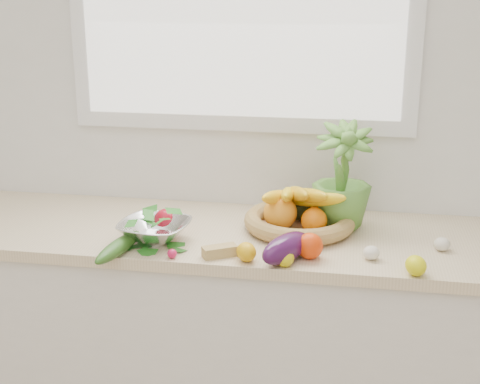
% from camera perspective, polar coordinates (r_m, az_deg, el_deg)
% --- Properties ---
extents(back_wall, '(4.50, 0.02, 2.70)m').
position_cam_1_polar(back_wall, '(2.54, 0.13, 8.66)').
color(back_wall, white).
rests_on(back_wall, ground).
extents(counter_cabinet, '(2.20, 0.58, 0.86)m').
position_cam_1_polar(counter_cabinet, '(2.57, -1.05, -13.10)').
color(counter_cabinet, silver).
rests_on(counter_cabinet, ground).
extents(countertop, '(2.24, 0.62, 0.04)m').
position_cam_1_polar(countertop, '(2.38, -1.11, -3.71)').
color(countertop, beige).
rests_on(countertop, counter_cabinet).
extents(orange_loose, '(0.11, 0.11, 0.08)m').
position_cam_1_polar(orange_loose, '(2.13, 5.98, -4.61)').
color(orange_loose, red).
rests_on(orange_loose, countertop).
extents(lemon_a, '(0.09, 0.10, 0.06)m').
position_cam_1_polar(lemon_a, '(2.10, 0.54, -5.14)').
color(lemon_a, '#E1A10C').
rests_on(lemon_a, countertop).
extents(lemon_b, '(0.06, 0.08, 0.05)m').
position_cam_1_polar(lemon_b, '(2.07, 3.88, -5.63)').
color(lemon_b, '#D4C00B').
rests_on(lemon_b, countertop).
extents(lemon_c, '(0.08, 0.09, 0.06)m').
position_cam_1_polar(lemon_c, '(2.07, 14.78, -6.09)').
color(lemon_c, yellow).
rests_on(lemon_c, countertop).
extents(apple, '(0.09, 0.09, 0.08)m').
position_cam_1_polar(apple, '(2.36, -6.38, -2.43)').
color(apple, '#B00E20').
rests_on(apple, countertop).
extents(ginger, '(0.12, 0.10, 0.04)m').
position_cam_1_polar(ginger, '(2.14, -1.74, -5.07)').
color(ginger, tan).
rests_on(ginger, countertop).
extents(garlic_a, '(0.06, 0.06, 0.04)m').
position_cam_1_polar(garlic_a, '(2.35, 2.81, -2.96)').
color(garlic_a, beige).
rests_on(garlic_a, countertop).
extents(garlic_b, '(0.06, 0.06, 0.04)m').
position_cam_1_polar(garlic_b, '(2.28, 16.86, -4.28)').
color(garlic_b, silver).
rests_on(garlic_b, countertop).
extents(garlic_c, '(0.07, 0.07, 0.04)m').
position_cam_1_polar(garlic_c, '(2.16, 11.14, -5.12)').
color(garlic_c, white).
rests_on(garlic_c, countertop).
extents(eggplant, '(0.18, 0.24, 0.09)m').
position_cam_1_polar(eggplant, '(2.10, 3.95, -4.79)').
color(eggplant, '#38103D').
rests_on(eggplant, countertop).
extents(cucumber, '(0.10, 0.28, 0.05)m').
position_cam_1_polar(cucumber, '(2.19, -10.33, -4.64)').
color(cucumber, '#215318').
rests_on(cucumber, countertop).
extents(radish, '(0.03, 0.03, 0.03)m').
position_cam_1_polar(radish, '(2.14, -5.82, -5.25)').
color(radish, '#D01A4D').
rests_on(radish, countertop).
extents(potted_herb, '(0.23, 0.23, 0.37)m').
position_cam_1_polar(potted_herb, '(2.35, 8.72, 1.45)').
color(potted_herb, '#569034').
rests_on(potted_herb, countertop).
extents(fruit_basket, '(0.50, 0.50, 0.19)m').
position_cam_1_polar(fruit_basket, '(2.36, 5.01, -1.97)').
color(fruit_basket, '#A9704B').
rests_on(fruit_basket, countertop).
extents(colander_with_spinach, '(0.26, 0.26, 0.12)m').
position_cam_1_polar(colander_with_spinach, '(2.26, -7.30, -2.84)').
color(colander_with_spinach, silver).
rests_on(colander_with_spinach, countertop).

